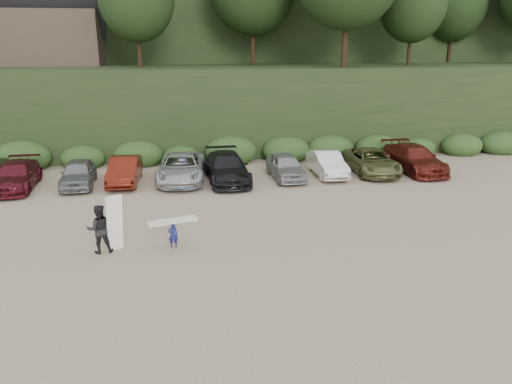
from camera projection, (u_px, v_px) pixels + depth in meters
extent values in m
plane|color=tan|center=(245.00, 246.00, 19.52)|extent=(120.00, 120.00, 0.00)
cube|color=black|center=(209.00, 104.00, 39.50)|extent=(80.00, 14.00, 6.00)
cube|color=black|center=(198.00, 40.00, 55.12)|extent=(90.00, 30.00, 16.00)
cube|color=#2B491E|center=(209.00, 154.00, 33.00)|extent=(46.20, 2.00, 1.20)
cube|color=brown|center=(49.00, 38.00, 38.24)|extent=(8.00, 6.00, 4.00)
imported|color=#57141D|center=(16.00, 176.00, 27.06)|extent=(2.28, 5.10, 1.45)
imported|color=gray|center=(78.00, 173.00, 27.57)|extent=(1.96, 4.38, 1.46)
imported|color=#5D180D|center=(125.00, 170.00, 28.14)|extent=(1.73, 4.54, 1.48)
imported|color=#B1B4B8|center=(181.00, 168.00, 28.57)|extent=(3.00, 5.78, 1.56)
imported|color=black|center=(227.00, 168.00, 28.53)|extent=(2.48, 5.61, 1.60)
imported|color=#99989D|center=(286.00, 166.00, 29.16)|extent=(1.92, 4.36, 1.46)
imported|color=white|center=(327.00, 164.00, 29.81)|extent=(1.60, 4.43, 1.45)
imported|color=brown|center=(371.00, 161.00, 30.37)|extent=(2.53, 5.31, 1.46)
imported|color=maroon|center=(414.00, 159.00, 30.73)|extent=(2.63, 5.69, 1.61)
imported|color=navy|center=(173.00, 235.00, 19.29)|extent=(0.41, 0.30, 1.03)
cube|color=silver|center=(172.00, 221.00, 19.12)|extent=(1.96, 1.03, 0.08)
imported|color=black|center=(99.00, 229.00, 18.71)|extent=(1.02, 0.86, 1.89)
cube|color=white|center=(114.00, 223.00, 18.83)|extent=(0.70, 0.59, 2.22)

